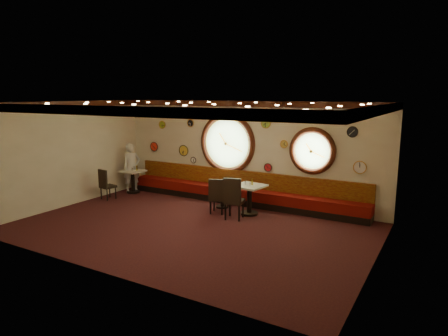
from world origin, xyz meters
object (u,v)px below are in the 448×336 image
Objects in this scene: table_c at (249,196)px; chair_c at (233,196)px; condiment_b_bottle at (225,183)px; table_a at (133,179)px; condiment_c_salt at (245,183)px; waiter at (132,168)px; condiment_a_bottle at (137,168)px; condiment_c_bottle at (252,182)px; condiment_a_salt at (131,169)px; condiment_a_pepper at (132,169)px; chair_b at (217,194)px; condiment_b_pepper at (223,184)px; condiment_b_salt at (222,184)px; chair_a at (105,182)px; condiment_c_pepper at (250,184)px; table_b at (222,194)px.

table_c is 1.20× the size of chair_c.
table_a is at bearing -179.40° from condiment_b_bottle.
waiter is at bearing 175.36° from condiment_c_salt.
condiment_c_bottle reaches higher than condiment_a_bottle.
waiter reaches higher than condiment_a_salt.
chair_b is at bearing -9.32° from condiment_a_pepper.
table_c reaches higher than condiment_b_pepper.
table_c reaches higher than condiment_b_salt.
table_a reaches higher than condiment_b_pepper.
condiment_c_bottle reaches higher than chair_a.
waiter is (-4.83, 0.43, -0.05)m from condiment_c_pepper.
chair_b is 0.73m from condiment_b_salt.
table_c is 0.51× the size of waiter.
chair_a reaches higher than condiment_a_pepper.
condiment_c_bottle reaches higher than condiment_b_pepper.
chair_a is (-3.76, -1.10, 0.15)m from table_b.
chair_b is 3.66× the size of condiment_c_bottle.
condiment_b_salt is at bearing 163.46° from condiment_c_salt.
condiment_b_bottle is (-1.00, 0.34, 0.20)m from table_c.
chair_c reaches higher than condiment_b_pepper.
waiter is (-3.95, 0.78, 0.27)m from chair_b.
table_a is 4.76m from condiment_c_pepper.
chair_a is 4.64m from chair_c.
chair_b is at bearing 148.06° from chair_c.
condiment_b_pepper is at bearing 36.43° from table_b.
chair_a reaches higher than table_c.
condiment_c_bottle is (4.81, -0.27, 0.12)m from condiment_a_salt.
chair_c reaches higher than condiment_b_salt.
condiment_b_bottle is 0.08× the size of waiter.
condiment_c_pepper reaches higher than table_c.
chair_b is 0.72m from chair_c.
table_a is 0.46× the size of waiter.
condiment_c_salt is (0.70, 0.40, 0.33)m from chair_b.
condiment_c_pepper is 0.11m from condiment_c_bottle.
table_b is at bearing -0.87° from table_a.
condiment_c_salt is at bearing 76.00° from chair_c.
table_a is 0.35m from condiment_a_salt.
table_c is 4.88m from chair_a.
table_c is at bearing -13.07° from table_b.
chair_a reaches higher than condiment_a_bottle.
chair_c is at bearing -13.18° from condiment_a_bottle.
condiment_b_pepper is at bearing 25.33° from chair_a.
chair_c is 1.30m from condiment_b_salt.
condiment_b_salt is 0.93× the size of condiment_c_salt.
condiment_c_salt reaches higher than condiment_c_pepper.
chair_b is 0.37× the size of waiter.
condiment_c_bottle is at bearing -71.48° from waiter.
condiment_a_bottle is (-4.55, 0.37, 0.33)m from table_c.
condiment_a_salt is 0.21m from condiment_a_bottle.
condiment_b_pepper reaches higher than table_b.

